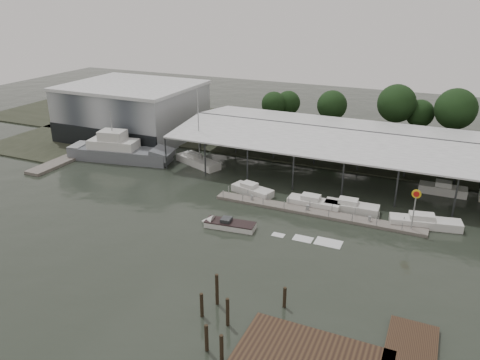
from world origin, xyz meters
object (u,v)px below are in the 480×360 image
at_px(grey_trawler, 121,151).
at_px(white_sailboat, 197,161).
at_px(shell_fuel_sign, 415,202).
at_px(speedboat_underway, 226,224).

bearing_deg(grey_trawler, white_sailboat, 3.81).
xyz_separation_m(shell_fuel_sign, white_sailboat, (-35.24, 10.22, -3.27)).
relative_size(shell_fuel_sign, white_sailboat, 0.43).
xyz_separation_m(grey_trawler, speedboat_underway, (27.40, -15.07, -1.19)).
height_order(grey_trawler, speedboat_underway, grey_trawler).
bearing_deg(white_sailboat, speedboat_underway, -30.24).
bearing_deg(white_sailboat, shell_fuel_sign, 6.03).
distance_m(shell_fuel_sign, grey_trawler, 49.05).
xyz_separation_m(grey_trawler, white_sailboat, (13.27, 3.31, -0.93)).
xyz_separation_m(white_sailboat, speedboat_underway, (14.13, -18.38, -0.26)).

